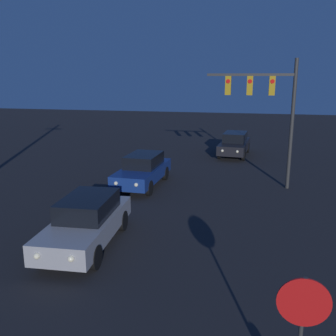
% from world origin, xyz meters
% --- Properties ---
extents(car_near, '(2.05, 4.80, 1.61)m').
position_xyz_m(car_near, '(-1.78, 11.34, 0.83)').
color(car_near, '#99999E').
rests_on(car_near, ground_plane).
extents(car_mid, '(1.93, 4.77, 1.61)m').
position_xyz_m(car_mid, '(-1.99, 18.43, 0.83)').
color(car_mid, navy).
rests_on(car_mid, ground_plane).
extents(car_far, '(2.10, 4.82, 1.61)m').
position_xyz_m(car_far, '(2.13, 27.21, 0.83)').
color(car_far, black).
rests_on(car_far, ground_plane).
extents(traffic_signal_mast, '(4.22, 0.30, 6.26)m').
position_xyz_m(traffic_signal_mast, '(3.97, 19.60, 4.27)').
color(traffic_signal_mast, '#2D2D2D').
rests_on(traffic_signal_mast, ground_plane).
extents(stop_sign, '(0.80, 0.07, 2.52)m').
position_xyz_m(stop_sign, '(4.22, 6.08, 1.78)').
color(stop_sign, '#2D2D2D').
rests_on(stop_sign, ground_plane).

